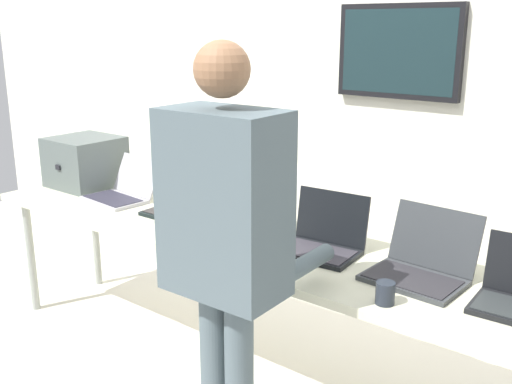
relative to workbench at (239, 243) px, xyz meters
name	(u,v)px	position (x,y,z in m)	size (l,w,h in m)	color
ground	(240,376)	(0.00, 0.00, -0.75)	(8.00, 8.00, 0.04)	silver
back_wall	(355,118)	(0.01, 1.13, 0.49)	(8.00, 0.11, 2.44)	silver
workbench	(239,243)	(0.00, 0.00, 0.00)	(3.24, 0.70, 0.78)	beige
equipment_box	(85,162)	(-1.37, 0.11, 0.21)	(0.41, 0.40, 0.31)	#525D5B
laptop_station_0	(123,190)	(-0.93, 0.05, 0.10)	(0.40, 0.38, 0.24)	#B2AFB5
laptop_station_1	(180,204)	(-0.47, 0.06, 0.11)	(0.33, 0.28, 0.24)	black
laptop_station_2	(240,221)	(-0.03, 0.04, 0.10)	(0.33, 0.35, 0.22)	#21282C
laptop_station_3	(323,239)	(0.45, 0.06, 0.11)	(0.38, 0.32, 0.26)	black
laptop_station_4	(422,264)	(0.93, 0.06, 0.11)	(0.40, 0.37, 0.27)	#34373A
person	(226,235)	(0.46, -0.62, 0.32)	(0.45, 0.59, 1.74)	#505F65
coffee_mug	(385,293)	(0.92, -0.25, 0.09)	(0.07, 0.07, 0.09)	#222832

